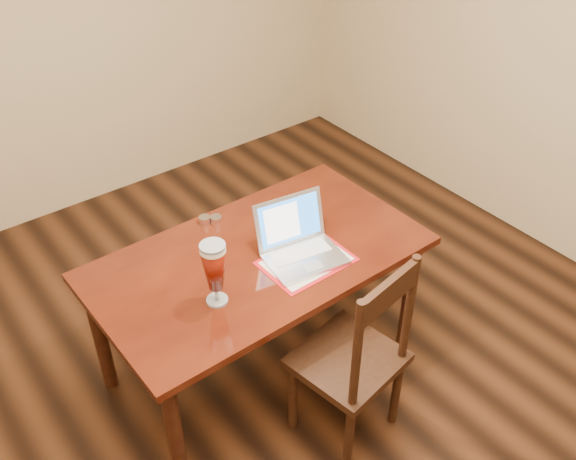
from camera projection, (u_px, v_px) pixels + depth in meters
ground at (292, 421)px, 3.22m from camera, size 5.00×5.00×0.00m
room_shell at (295, 97)px, 2.17m from camera, size 4.51×5.01×2.71m
dining_table at (259, 269)px, 3.12m from camera, size 1.62×0.92×1.07m
dining_chair at (354, 359)px, 2.90m from camera, size 0.51×0.50×1.06m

